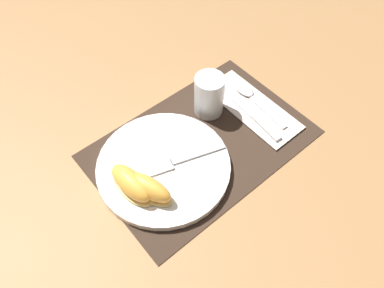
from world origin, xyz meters
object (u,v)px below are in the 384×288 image
(knife, at_px, (249,111))
(citrus_wedge_0, at_px, (131,184))
(fork, at_px, (175,161))
(juice_glass, at_px, (209,97))
(plate, at_px, (165,168))
(spoon, at_px, (250,95))
(citrus_wedge_1, at_px, (147,188))

(knife, height_order, citrus_wedge_0, citrus_wedge_0)
(fork, bearing_deg, juice_glass, 24.68)
(plate, height_order, spoon, plate)
(juice_glass, distance_m, knife, 0.10)
(knife, distance_m, fork, 0.22)
(knife, distance_m, citrus_wedge_1, 0.31)
(juice_glass, bearing_deg, citrus_wedge_1, -158.77)
(plate, relative_size, knife, 1.30)
(juice_glass, bearing_deg, fork, -155.32)
(plate, distance_m, knife, 0.24)
(spoon, relative_size, citrus_wedge_1, 1.47)
(knife, height_order, citrus_wedge_1, citrus_wedge_1)
(plate, height_order, citrus_wedge_0, citrus_wedge_0)
(knife, xyz_separation_m, spoon, (0.04, 0.03, 0.00))
(juice_glass, distance_m, spoon, 0.11)
(citrus_wedge_1, bearing_deg, fork, 14.41)
(juice_glass, height_order, spoon, juice_glass)
(citrus_wedge_0, distance_m, citrus_wedge_1, 0.03)
(plate, height_order, juice_glass, juice_glass)
(plate, bearing_deg, citrus_wedge_1, -155.55)
(knife, bearing_deg, plate, 179.32)
(plate, relative_size, fork, 1.46)
(plate, xyz_separation_m, citrus_wedge_1, (-0.06, -0.03, 0.03))
(fork, xyz_separation_m, citrus_wedge_0, (-0.10, 0.00, 0.02))
(juice_glass, xyz_separation_m, spoon, (0.10, -0.03, -0.04))
(knife, bearing_deg, fork, -178.99)
(fork, bearing_deg, knife, 1.01)
(spoon, distance_m, citrus_wedge_1, 0.35)
(juice_glass, height_order, citrus_wedge_0, juice_glass)
(plate, bearing_deg, spoon, 6.25)
(knife, bearing_deg, citrus_wedge_0, 179.93)
(citrus_wedge_0, bearing_deg, juice_glass, 14.63)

